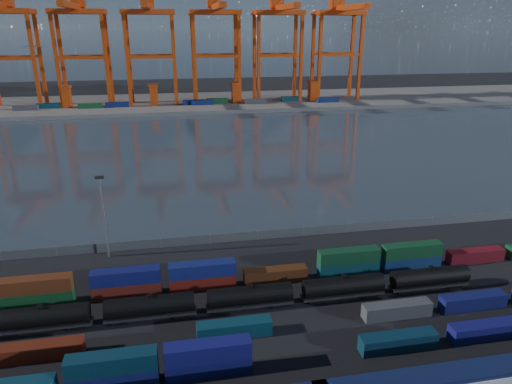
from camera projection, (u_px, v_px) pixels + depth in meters
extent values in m
plane|color=black|center=(292.00, 318.00, 70.17)|extent=(700.00, 700.00, 0.00)
plane|color=#2F3A45|center=(219.00, 149.00, 167.19)|extent=(700.00, 700.00, 0.00)
cube|color=#514F4C|center=(199.00, 102.00, 263.86)|extent=(700.00, 70.00, 2.00)
cube|color=#0F1738|center=(434.00, 376.00, 50.86)|extent=(27.71, 2.99, 0.55)
cube|color=#111855|center=(114.00, 378.00, 56.58)|extent=(11.01, 2.24, 2.39)
cube|color=#0B2C3C|center=(112.00, 363.00, 55.77)|extent=(11.01, 2.24, 2.39)
cube|color=#111359|center=(209.00, 366.00, 58.61)|extent=(11.01, 2.24, 2.39)
cube|color=navy|center=(208.00, 351.00, 57.79)|extent=(11.01, 2.24, 2.39)
cube|color=#0B283D|center=(398.00, 342.00, 63.14)|extent=(11.01, 2.24, 2.39)
cube|color=navy|center=(486.00, 330.00, 65.47)|extent=(11.01, 2.24, 2.39)
cube|color=#601D0E|center=(42.00, 351.00, 61.37)|extent=(10.83, 2.20, 2.35)
cube|color=#0D3444|center=(234.00, 329.00, 65.88)|extent=(10.83, 2.20, 2.35)
cube|color=#444549|center=(397.00, 310.00, 70.24)|extent=(10.83, 2.20, 2.35)
cube|color=#101553|center=(473.00, 301.00, 72.48)|extent=(10.83, 2.20, 2.35)
cube|color=#124620|center=(38.00, 298.00, 73.36)|extent=(11.20, 2.28, 2.43)
cube|color=#5F2B13|center=(35.00, 285.00, 72.53)|extent=(11.20, 2.28, 2.43)
cube|color=maroon|center=(127.00, 289.00, 75.76)|extent=(11.20, 2.28, 2.43)
cube|color=navy|center=(126.00, 276.00, 74.93)|extent=(11.20, 2.28, 2.43)
cube|color=maroon|center=(203.00, 282.00, 77.93)|extent=(11.20, 2.28, 2.43)
cube|color=navy|center=(202.00, 269.00, 77.10)|extent=(11.20, 2.28, 2.43)
cube|color=#502610|center=(275.00, 275.00, 80.11)|extent=(11.20, 2.28, 2.43)
cube|color=#0D3C47|center=(348.00, 268.00, 82.44)|extent=(11.20, 2.28, 2.43)
cube|color=#114125|center=(349.00, 256.00, 81.61)|extent=(11.20, 2.28, 2.43)
cube|color=navy|center=(411.00, 262.00, 84.56)|extent=(11.20, 2.28, 2.43)
cube|color=#124423|center=(412.00, 250.00, 83.73)|extent=(11.20, 2.28, 2.43)
cube|color=maroon|center=(475.00, 256.00, 86.84)|extent=(11.20, 2.28, 2.43)
cylinder|color=black|center=(42.00, 317.00, 66.65)|extent=(13.37, 2.98, 2.98)
cylinder|color=black|center=(40.00, 307.00, 66.09)|extent=(0.82, 0.82, 0.51)
cube|color=black|center=(43.00, 326.00, 67.21)|extent=(13.89, 2.06, 0.41)
cube|color=black|center=(10.00, 332.00, 66.55)|extent=(2.57, 1.85, 0.62)
cube|color=black|center=(77.00, 325.00, 68.15)|extent=(2.57, 1.85, 0.62)
cylinder|color=black|center=(150.00, 305.00, 69.32)|extent=(13.37, 2.98, 2.98)
cylinder|color=black|center=(149.00, 296.00, 68.76)|extent=(0.82, 0.82, 0.51)
cube|color=black|center=(151.00, 315.00, 69.88)|extent=(13.89, 2.06, 0.41)
cube|color=black|center=(120.00, 320.00, 69.22)|extent=(2.57, 1.85, 0.62)
cube|color=black|center=(181.00, 314.00, 70.82)|extent=(2.57, 1.85, 0.62)
cylinder|color=black|center=(250.00, 295.00, 71.99)|extent=(13.37, 2.98, 2.98)
cylinder|color=black|center=(250.00, 286.00, 71.43)|extent=(0.82, 0.82, 0.51)
cube|color=black|center=(250.00, 304.00, 72.55)|extent=(13.89, 2.06, 0.41)
cube|color=black|center=(221.00, 309.00, 71.90)|extent=(2.57, 1.85, 0.62)
cube|color=black|center=(278.00, 303.00, 73.49)|extent=(2.57, 1.85, 0.62)
cylinder|color=black|center=(343.00, 285.00, 74.66)|extent=(13.37, 2.98, 2.98)
cylinder|color=black|center=(344.00, 277.00, 74.10)|extent=(0.82, 0.82, 0.51)
cube|color=black|center=(343.00, 294.00, 75.22)|extent=(13.89, 2.06, 0.41)
cube|color=black|center=(316.00, 299.00, 74.57)|extent=(2.57, 1.85, 0.62)
cube|color=black|center=(369.00, 293.00, 76.16)|extent=(2.57, 1.85, 0.62)
cylinder|color=black|center=(430.00, 276.00, 77.33)|extent=(13.37, 2.98, 2.98)
cylinder|color=black|center=(431.00, 268.00, 76.77)|extent=(0.82, 0.82, 0.51)
cube|color=black|center=(429.00, 285.00, 77.89)|extent=(13.89, 2.06, 0.41)
cube|color=black|center=(403.00, 290.00, 77.24)|extent=(2.57, 1.85, 0.62)
cube|color=black|center=(453.00, 284.00, 78.83)|extent=(2.57, 1.85, 0.62)
cube|color=#595B5E|center=(258.00, 235.00, 95.70)|extent=(160.00, 0.06, 2.00)
cylinder|color=slate|center=(1.00, 256.00, 87.05)|extent=(0.12, 0.12, 2.20)
cylinder|color=slate|center=(56.00, 251.00, 88.78)|extent=(0.12, 0.12, 2.20)
cylinder|color=slate|center=(110.00, 247.00, 90.50)|extent=(0.12, 0.12, 2.20)
cylinder|color=slate|center=(161.00, 243.00, 92.22)|extent=(0.12, 0.12, 2.20)
cylinder|color=slate|center=(210.00, 239.00, 93.95)|extent=(0.12, 0.12, 2.20)
cylinder|color=slate|center=(258.00, 235.00, 95.67)|extent=(0.12, 0.12, 2.20)
cylinder|color=slate|center=(304.00, 231.00, 97.39)|extent=(0.12, 0.12, 2.20)
cylinder|color=slate|center=(348.00, 228.00, 99.12)|extent=(0.12, 0.12, 2.20)
cylinder|color=slate|center=(391.00, 224.00, 100.84)|extent=(0.12, 0.12, 2.20)
cylinder|color=slate|center=(432.00, 221.00, 102.56)|extent=(0.12, 0.12, 2.20)
cylinder|color=slate|center=(472.00, 218.00, 104.29)|extent=(0.12, 0.12, 2.20)
cylinder|color=slate|center=(511.00, 215.00, 106.01)|extent=(0.12, 0.12, 2.20)
cylinder|color=slate|center=(104.00, 219.00, 86.29)|extent=(0.36, 0.36, 16.00)
cube|color=black|center=(99.00, 177.00, 83.46)|extent=(1.60, 0.40, 0.60)
cube|color=#C83E0E|center=(34.00, 63.00, 230.73)|extent=(1.76, 1.76, 49.55)
cube|color=#C83E0E|center=(41.00, 61.00, 242.94)|extent=(1.76, 1.76, 49.55)
cube|color=#C83E0E|center=(8.00, 59.00, 227.80)|extent=(24.22, 1.54, 1.54)
cube|color=#C83E0E|center=(16.00, 57.00, 240.01)|extent=(24.22, 1.54, 1.54)
cube|color=#C83E0E|center=(4.00, 11.00, 226.29)|extent=(27.53, 15.41, 2.42)
cube|color=#C83E0E|center=(5.00, 1.00, 228.67)|extent=(6.61, 8.81, 5.51)
cube|color=#C83E0E|center=(57.00, 63.00, 232.59)|extent=(1.76, 1.76, 49.55)
cube|color=#C83E0E|center=(62.00, 61.00, 244.80)|extent=(1.76, 1.76, 49.55)
cube|color=#C83E0E|center=(106.00, 62.00, 236.77)|extent=(1.76, 1.76, 49.55)
cube|color=#C83E0E|center=(109.00, 61.00, 248.97)|extent=(1.76, 1.76, 49.55)
cube|color=#C83E0E|center=(81.00, 58.00, 233.83)|extent=(24.22, 1.54, 1.54)
cube|color=#C83E0E|center=(85.00, 56.00, 246.04)|extent=(24.22, 1.54, 1.54)
cube|color=#C83E0E|center=(78.00, 11.00, 232.32)|extent=(27.53, 15.41, 2.42)
cube|color=#C83E0E|center=(72.00, 6.00, 219.36)|extent=(3.30, 52.85, 2.75)
cube|color=#C83E0E|center=(78.00, 1.00, 234.70)|extent=(6.61, 8.81, 5.51)
cube|color=#C83E0E|center=(128.00, 62.00, 238.62)|extent=(1.76, 1.76, 49.55)
cube|color=#C83E0E|center=(129.00, 60.00, 250.83)|extent=(1.76, 1.76, 49.55)
cube|color=#C83E0E|center=(174.00, 62.00, 242.80)|extent=(1.76, 1.76, 49.55)
cube|color=#C83E0E|center=(174.00, 60.00, 255.00)|extent=(1.76, 1.76, 49.55)
cube|color=#C83E0E|center=(151.00, 57.00, 239.86)|extent=(24.22, 1.54, 1.54)
cube|color=#C83E0E|center=(152.00, 55.00, 252.07)|extent=(24.22, 1.54, 1.54)
cube|color=#C83E0E|center=(148.00, 12.00, 238.35)|extent=(27.53, 15.41, 2.42)
cube|color=#C83E0E|center=(146.00, 6.00, 225.39)|extent=(3.30, 52.85, 2.75)
cube|color=#C83E0E|center=(147.00, 2.00, 240.73)|extent=(6.61, 8.81, 5.51)
cube|color=#C83E0E|center=(195.00, 61.00, 244.66)|extent=(1.76, 1.76, 49.55)
cube|color=#C83E0E|center=(193.00, 60.00, 256.86)|extent=(1.76, 1.76, 49.55)
cube|color=#C83E0E|center=(239.00, 61.00, 248.83)|extent=(1.76, 1.76, 49.55)
cube|color=#C83E0E|center=(236.00, 59.00, 261.04)|extent=(1.76, 1.76, 49.55)
cube|color=#C83E0E|center=(217.00, 56.00, 245.90)|extent=(24.22, 1.54, 1.54)
cube|color=#C83E0E|center=(215.00, 55.00, 258.10)|extent=(24.22, 1.54, 1.54)
cube|color=#C83E0E|center=(215.00, 12.00, 244.39)|extent=(27.53, 15.41, 2.42)
cube|color=#C83E0E|center=(217.00, 7.00, 231.43)|extent=(3.30, 52.85, 2.75)
cube|color=#C83E0E|center=(213.00, 3.00, 246.76)|extent=(6.61, 8.81, 5.51)
cube|color=#C83E0E|center=(259.00, 60.00, 250.69)|extent=(1.76, 1.76, 49.55)
cube|color=#C83E0E|center=(254.00, 59.00, 262.89)|extent=(1.76, 1.76, 49.55)
cube|color=#C83E0E|center=(301.00, 60.00, 254.86)|extent=(1.76, 1.76, 49.55)
cube|color=#C83E0E|center=(295.00, 58.00, 267.07)|extent=(1.76, 1.76, 49.55)
cube|color=#C83E0E|center=(280.00, 55.00, 251.93)|extent=(24.22, 1.54, 1.54)
cube|color=#C83E0E|center=(275.00, 54.00, 264.14)|extent=(24.22, 1.54, 1.54)
cube|color=#C83E0E|center=(278.00, 13.00, 250.42)|extent=(27.53, 15.41, 2.42)
cube|color=#C83E0E|center=(284.00, 7.00, 237.46)|extent=(3.30, 52.85, 2.75)
cube|color=#C83E0E|center=(276.00, 3.00, 252.79)|extent=(6.61, 8.81, 5.51)
cube|color=#C83E0E|center=(320.00, 60.00, 256.72)|extent=(1.76, 1.76, 49.55)
cube|color=#C83E0E|center=(313.00, 58.00, 268.93)|extent=(1.76, 1.76, 49.55)
cube|color=#C83E0E|center=(360.00, 59.00, 260.89)|extent=(1.76, 1.76, 49.55)
cube|color=#C83E0E|center=(351.00, 58.00, 273.10)|extent=(1.76, 1.76, 49.55)
cube|color=#C83E0E|center=(340.00, 55.00, 257.96)|extent=(24.22, 1.54, 1.54)
cube|color=#C83E0E|center=(332.00, 54.00, 270.17)|extent=(24.22, 1.54, 1.54)
cube|color=#C83E0E|center=(339.00, 13.00, 256.45)|extent=(27.53, 15.41, 2.42)
cube|color=#C83E0E|center=(348.00, 8.00, 243.49)|extent=(3.30, 52.85, 2.75)
cube|color=#C83E0E|center=(336.00, 4.00, 258.83)|extent=(6.61, 8.81, 5.51)
cube|color=navy|center=(202.00, 102.00, 249.03)|extent=(12.00, 2.44, 2.60)
cube|color=navy|center=(328.00, 100.00, 257.75)|extent=(12.00, 2.44, 2.60)
cube|color=navy|center=(194.00, 102.00, 249.59)|extent=(12.00, 2.44, 2.60)
cube|color=#0C3842|center=(49.00, 106.00, 238.76)|extent=(12.00, 2.44, 2.60)
cube|color=#3F4244|center=(26.00, 108.00, 232.67)|extent=(12.00, 2.44, 2.60)
cube|color=#3F4244|center=(256.00, 101.00, 252.33)|extent=(12.00, 2.44, 2.60)
cube|color=#144C23|center=(90.00, 106.00, 238.52)|extent=(12.00, 2.44, 2.60)
cube|color=navy|center=(117.00, 105.00, 242.09)|extent=(12.00, 2.44, 2.60)
cube|color=#144C23|center=(217.00, 101.00, 254.96)|extent=(12.00, 2.44, 2.60)
cube|color=#0C3842|center=(292.00, 99.00, 261.78)|extent=(12.00, 2.44, 2.60)
cube|color=#C83E0E|center=(67.00, 98.00, 240.51)|extent=(4.00, 6.00, 10.00)
cube|color=#C83E0E|center=(65.00, 87.00, 238.63)|extent=(5.00, 7.00, 1.20)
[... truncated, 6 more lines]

